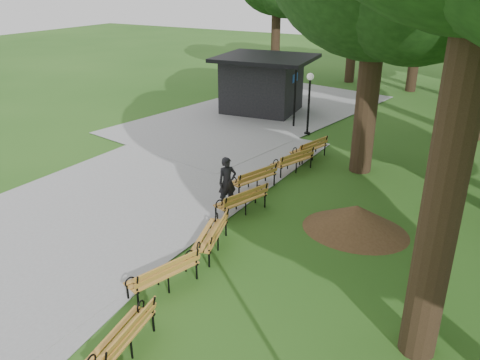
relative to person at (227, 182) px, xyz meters
The scene contains 13 objects.
ground 3.60m from the person, 80.96° to the right, with size 100.00×100.00×0.00m, color #255317.
path 3.57m from the person, behind, with size 12.00×38.00×0.06m, color gray.
person is the anchor object (origin of this frame).
kiosk 11.78m from the person, 112.02° to the left, with size 4.80×4.18×3.01m, color black, non-canonical shape.
lamp_post 8.42m from the person, 94.58° to the left, with size 0.32×0.32×2.84m.
dirt_mound 4.09m from the person, ahead, with size 2.58×2.58×0.81m, color #47301C.
bench_1 6.88m from the person, 76.31° to the right, with size 1.90×0.64×0.88m, color #BA7B2A, non-canonical shape.
bench_2 4.68m from the person, 77.85° to the right, with size 1.90×0.64×0.88m, color #BA7B2A, non-canonical shape.
bench_3 2.73m from the person, 68.91° to the right, with size 1.90×0.64×0.88m, color #BA7B2A, non-canonical shape.
bench_4 0.75m from the person, 19.22° to the right, with size 1.90×0.64×0.88m, color #BA7B2A, non-canonical shape.
bench_5 1.54m from the person, 85.42° to the left, with size 1.90×0.64×0.88m, color #BA7B2A, non-canonical shape.
bench_6 3.78m from the person, 80.90° to the left, with size 1.90×0.64×0.88m, color #BA7B2A, non-canonical shape.
bench_7 5.32m from the person, 83.37° to the left, with size 1.90×0.64×0.88m, color #BA7B2A, non-canonical shape.
Camera 1 is at (6.65, -8.40, 6.80)m, focal length 35.96 mm.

